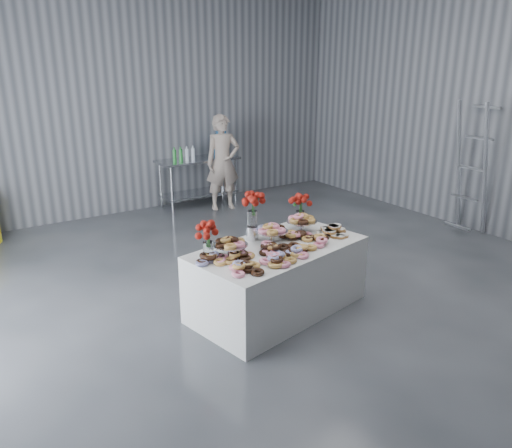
{
  "coord_description": "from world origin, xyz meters",
  "views": [
    {
      "loc": [
        -3.18,
        -4.04,
        2.67
      ],
      "look_at": [
        -0.28,
        0.38,
        0.89
      ],
      "focal_mm": 35.0,
      "sensor_mm": 36.0,
      "label": 1
    }
  ],
  "objects_px": {
    "prep_table": "(198,173)",
    "water_jug": "(221,142)",
    "stepladder": "(472,168)",
    "person": "(223,163)",
    "display_table": "(278,278)"
  },
  "relations": [
    {
      "from": "prep_table",
      "to": "water_jug",
      "type": "bearing_deg",
      "value": -0.0
    },
    {
      "from": "person",
      "to": "water_jug",
      "type": "bearing_deg",
      "value": 76.87
    },
    {
      "from": "display_table",
      "to": "stepladder",
      "type": "bearing_deg",
      "value": 6.78
    },
    {
      "from": "display_table",
      "to": "person",
      "type": "distance_m",
      "value": 4.03
    },
    {
      "from": "display_table",
      "to": "stepladder",
      "type": "distance_m",
      "value": 4.09
    },
    {
      "from": "display_table",
      "to": "water_jug",
      "type": "xyz_separation_m",
      "value": [
        1.64,
        4.12,
        0.77
      ]
    },
    {
      "from": "water_jug",
      "to": "person",
      "type": "bearing_deg",
      "value": -116.19
    },
    {
      "from": "display_table",
      "to": "prep_table",
      "type": "height_order",
      "value": "prep_table"
    },
    {
      "from": "prep_table",
      "to": "person",
      "type": "relative_size",
      "value": 0.88
    },
    {
      "from": "person",
      "to": "stepladder",
      "type": "xyz_separation_m",
      "value": [
        2.57,
        -3.25,
        0.18
      ]
    },
    {
      "from": "person",
      "to": "stepladder",
      "type": "relative_size",
      "value": 0.82
    },
    {
      "from": "water_jug",
      "to": "person",
      "type": "xyz_separation_m",
      "value": [
        -0.19,
        -0.39,
        -0.29
      ]
    },
    {
      "from": "display_table",
      "to": "person",
      "type": "height_order",
      "value": "person"
    },
    {
      "from": "stepladder",
      "to": "prep_table",
      "type": "bearing_deg",
      "value": 128.22
    },
    {
      "from": "display_table",
      "to": "prep_table",
      "type": "relative_size",
      "value": 1.27
    }
  ]
}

